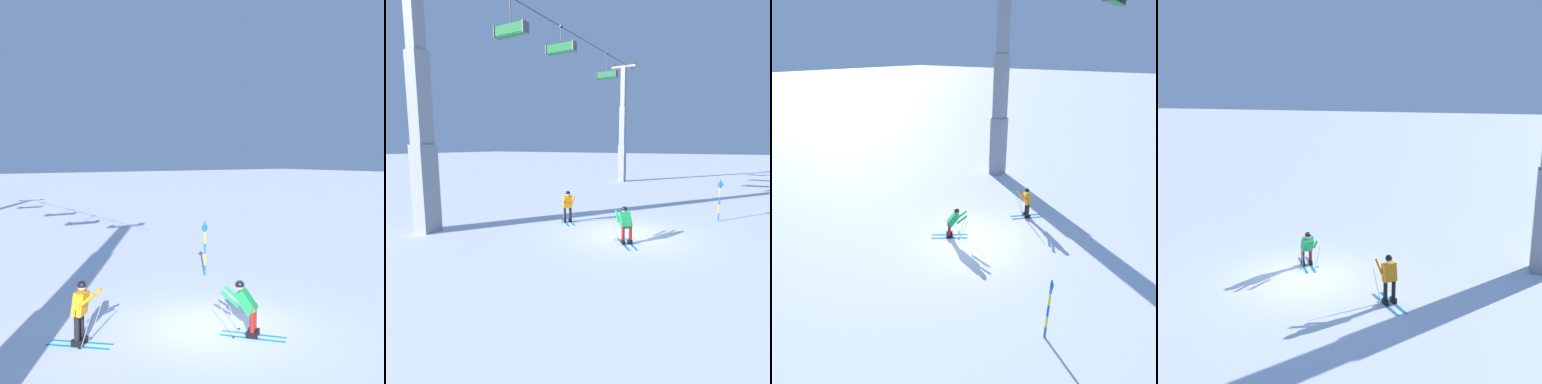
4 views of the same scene
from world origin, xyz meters
TOP-DOWN VIEW (x-y plane):
  - ground_plane at (0.00, 0.00)m, footprint 260.00×260.00m
  - skier_carving_main at (-0.99, -0.25)m, footprint 1.66×1.47m
  - trail_marker_pole at (4.76, -3.04)m, footprint 0.07×0.28m
  - skier_distant_uphill at (0.78, 3.48)m, footprint 1.42×1.44m

SIDE VIEW (x-z plane):
  - ground_plane at x=0.00m, z-range 0.00..0.00m
  - skier_carving_main at x=-0.99m, z-range 0.04..1.62m
  - skier_distant_uphill at x=0.78m, z-range 0.10..1.73m
  - trail_marker_pole at x=4.76m, z-range 0.08..2.19m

